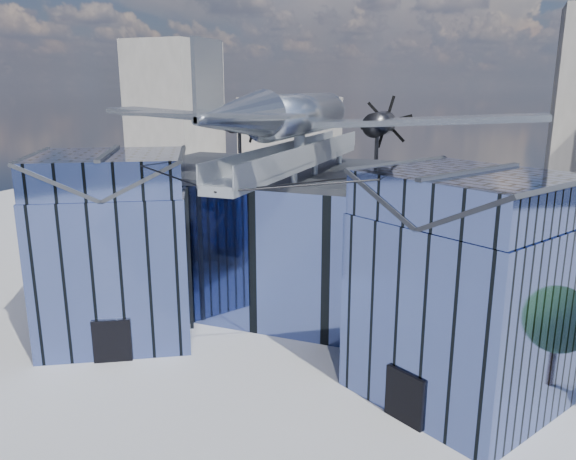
% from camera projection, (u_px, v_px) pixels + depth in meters
% --- Properties ---
extents(ground_plane, '(120.00, 120.00, 0.00)m').
position_uv_depth(ground_plane, '(276.00, 352.00, 34.07)').
color(ground_plane, gray).
extents(museum, '(32.88, 24.50, 17.60)m').
position_uv_depth(museum, '(308.00, 241.00, 37.95)').
color(museum, '#495A95').
rests_on(museum, ground).
extents(bg_towers, '(77.00, 24.50, 26.00)m').
position_uv_depth(bg_towers, '(426.00, 129.00, 76.69)').
color(bg_towers, slate).
rests_on(bg_towers, ground).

